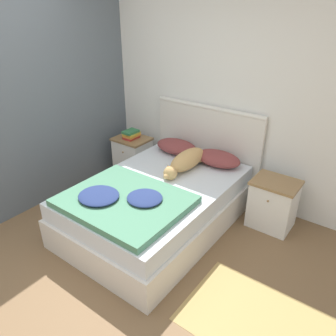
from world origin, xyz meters
TOP-DOWN VIEW (x-y plane):
  - ground_plane at (0.00, 0.00)m, footprint 16.00×16.00m
  - wall_back at (0.00, 2.13)m, footprint 9.00×0.06m
  - wall_side_left at (-1.43, 1.05)m, footprint 0.06×3.10m
  - bed at (0.02, 1.04)m, footprint 1.37×1.99m
  - headboard at (0.02, 2.06)m, footprint 1.45×0.06m
  - nightstand_left at (-1.00, 1.77)m, footprint 0.47×0.40m
  - nightstand_right at (1.03, 1.77)m, footprint 0.47×0.40m
  - pillow_left at (-0.27, 1.81)m, footprint 0.55×0.34m
  - pillow_right at (0.31, 1.81)m, footprint 0.55×0.34m
  - quilt at (0.01, 0.55)m, footprint 1.13×0.92m
  - dog at (0.08, 1.50)m, footprint 0.23×0.82m
  - book_stack at (-0.99, 1.76)m, footprint 0.18×0.23m
  - rug at (1.48, 0.52)m, footprint 1.26×0.79m

SIDE VIEW (x-z plane):
  - ground_plane at x=0.00m, z-range 0.00..0.00m
  - rug at x=1.48m, z-range 0.00..0.00m
  - bed at x=0.02m, z-range 0.00..0.52m
  - nightstand_left at x=-1.00m, z-range 0.00..0.55m
  - nightstand_right at x=1.03m, z-range 0.00..0.55m
  - quilt at x=0.01m, z-range 0.50..0.62m
  - headboard at x=0.02m, z-range 0.02..1.14m
  - pillow_left at x=-0.27m, z-range 0.52..0.68m
  - pillow_right at x=0.31m, z-range 0.52..0.68m
  - book_stack at x=-0.99m, z-range 0.55..0.67m
  - dog at x=0.08m, z-range 0.51..0.72m
  - wall_back at x=0.00m, z-range 0.00..2.55m
  - wall_side_left at x=-1.43m, z-range 0.00..2.55m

